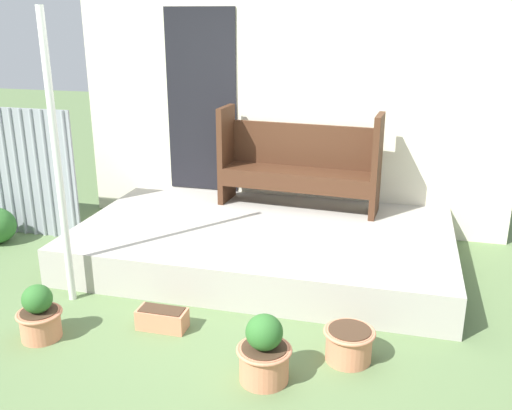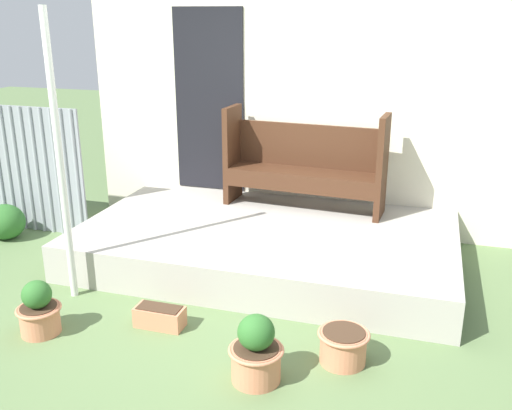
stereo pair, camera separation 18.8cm
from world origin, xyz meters
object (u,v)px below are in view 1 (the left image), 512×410
object	(u,v)px
support_post	(57,164)
bench	(299,160)
flower_pot_right	(349,343)
flower_pot_middle	(264,352)
flower_pot_left	(39,315)
planter_box_rect	(162,319)

from	to	relation	value
support_post	bench	size ratio (longest dim) A/B	1.41
bench	flower_pot_right	distance (m)	2.42
support_post	flower_pot_middle	size ratio (longest dim) A/B	4.98
bench	support_post	bearing A→B (deg)	-126.57
support_post	bench	xyz separation A→B (m)	(1.58, 1.86, -0.32)
bench	flower_pot_left	world-z (taller)	bench
flower_pot_left	flower_pot_middle	world-z (taller)	flower_pot_middle
flower_pot_middle	flower_pot_right	size ratio (longest dim) A/B	1.31
support_post	flower_pot_middle	distance (m)	2.19
support_post	flower_pot_middle	bearing A→B (deg)	-20.36
support_post	planter_box_rect	xyz separation A→B (m)	(0.93, -0.25, -1.10)
flower_pot_left	flower_pot_middle	distance (m)	1.73
bench	flower_pot_left	xyz separation A→B (m)	(-1.47, -2.47, -0.67)
bench	flower_pot_right	bearing A→B (deg)	-66.77
bench	flower_pot_middle	distance (m)	2.64
support_post	planter_box_rect	bearing A→B (deg)	-15.08
bench	flower_pot_right	world-z (taller)	bench
support_post	flower_pot_middle	world-z (taller)	support_post
bench	planter_box_rect	bearing A→B (deg)	-103.36
flower_pot_left	planter_box_rect	world-z (taller)	flower_pot_left
flower_pot_left	flower_pot_middle	size ratio (longest dim) A/B	0.90
flower_pot_left	flower_pot_right	size ratio (longest dim) A/B	1.18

